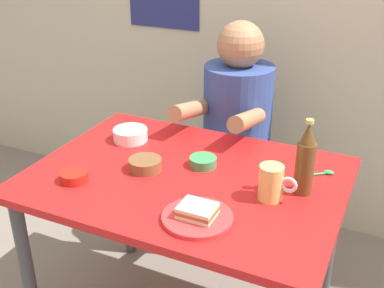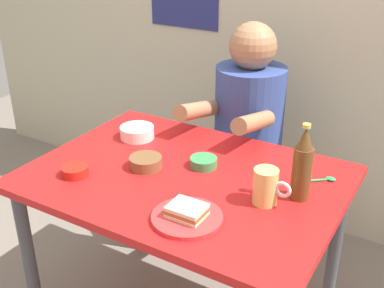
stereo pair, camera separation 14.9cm
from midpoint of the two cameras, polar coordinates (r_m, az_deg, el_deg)
The scene contains 12 objects.
dining_table at distance 1.75m, azimuth -3.15°, elevation -6.42°, with size 1.10×0.80×0.74m.
stool at distance 2.41m, azimuth 3.33°, elevation -5.05°, with size 0.34×0.34×0.45m.
person_seated at distance 2.21m, azimuth 3.49°, elevation 4.14°, with size 0.33×0.56×0.72m.
plate_orange at distance 1.46m, azimuth -2.30°, elevation -8.87°, with size 0.22×0.22×0.01m, color red.
sandwich at distance 1.45m, azimuth -2.32°, elevation -8.05°, with size 0.11×0.09×0.04m.
beer_mug at distance 1.54m, azimuth 6.79°, elevation -4.69°, with size 0.13×0.08×0.12m.
beer_bottle at distance 1.57m, azimuth 10.81°, elevation -2.01°, with size 0.06×0.06×0.26m.
rice_bowl_white at distance 1.97m, azimuth -9.53°, elevation 1.14°, with size 0.14×0.14×0.05m.
condiment_bowl_brown at distance 1.74m, azimuth -8.07°, elevation -2.43°, with size 0.12×0.12×0.04m.
dip_bowl_green at distance 1.75m, azimuth -1.11°, elevation -2.13°, with size 0.10×0.10×0.03m.
sambal_bowl_red at distance 1.72m, azimuth -16.35°, elevation -3.76°, with size 0.10×0.10×0.03m.
spoon at distance 1.74m, azimuth 13.09°, elevation -3.48°, with size 0.11×0.08×0.01m.
Camera 1 is at (0.65, -1.34, 1.57)m, focal length 44.58 mm.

